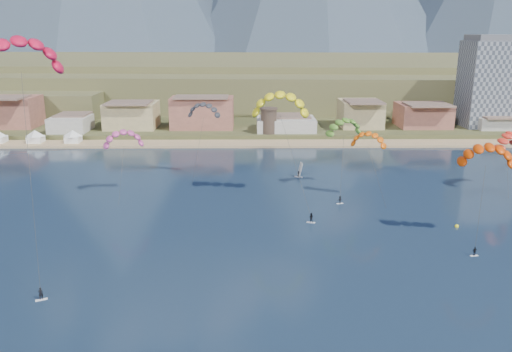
{
  "coord_description": "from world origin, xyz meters",
  "views": [
    {
      "loc": [
        -0.8,
        -57.21,
        34.94
      ],
      "look_at": [
        0.0,
        32.0,
        10.0
      ],
      "focal_mm": 36.28,
      "sensor_mm": 36.0,
      "label": 1
    }
  ],
  "objects_px": {
    "kitesurfer_orange": "(487,151)",
    "kitesurfer_red": "(18,49)",
    "kitesurfer_yellow": "(280,100)",
    "watchtower": "(269,120)",
    "buoy": "(457,226)",
    "windsurfer": "(299,172)",
    "kitesurfer_green": "(344,125)",
    "apartment_tower": "(492,82)"
  },
  "relations": [
    {
      "from": "watchtower",
      "to": "windsurfer",
      "type": "bearing_deg",
      "value": -82.66
    },
    {
      "from": "kitesurfer_green",
      "to": "windsurfer",
      "type": "relative_size",
      "value": 5.04
    },
    {
      "from": "kitesurfer_orange",
      "to": "buoy",
      "type": "xyz_separation_m",
      "value": [
        -1.53,
        5.27,
        -15.49
      ]
    },
    {
      "from": "kitesurfer_green",
      "to": "kitesurfer_orange",
      "type": "bearing_deg",
      "value": -58.17
    },
    {
      "from": "kitesurfer_red",
      "to": "buoy",
      "type": "distance_m",
      "value": 79.53
    },
    {
      "from": "kitesurfer_orange",
      "to": "windsurfer",
      "type": "distance_m",
      "value": 50.59
    },
    {
      "from": "kitesurfer_orange",
      "to": "kitesurfer_red",
      "type": "bearing_deg",
      "value": -173.95
    },
    {
      "from": "watchtower",
      "to": "kitesurfer_orange",
      "type": "distance_m",
      "value": 93.82
    },
    {
      "from": "kitesurfer_yellow",
      "to": "windsurfer",
      "type": "bearing_deg",
      "value": 70.27
    },
    {
      "from": "kitesurfer_yellow",
      "to": "buoy",
      "type": "bearing_deg",
      "value": -29.57
    },
    {
      "from": "watchtower",
      "to": "kitesurfer_orange",
      "type": "xyz_separation_m",
      "value": [
        33.81,
        -87.02,
        9.25
      ]
    },
    {
      "from": "apartment_tower",
      "to": "buoy",
      "type": "bearing_deg",
      "value": -116.49
    },
    {
      "from": "kitesurfer_green",
      "to": "buoy",
      "type": "xyz_separation_m",
      "value": [
        17.23,
        -24.95,
        -14.74
      ]
    },
    {
      "from": "apartment_tower",
      "to": "watchtower",
      "type": "distance_m",
      "value": 82.02
    },
    {
      "from": "kitesurfer_green",
      "to": "windsurfer",
      "type": "bearing_deg",
      "value": 133.18
    },
    {
      "from": "apartment_tower",
      "to": "kitesurfer_red",
      "type": "distance_m",
      "value": 162.02
    },
    {
      "from": "windsurfer",
      "to": "apartment_tower",
      "type": "bearing_deg",
      "value": 39.65
    },
    {
      "from": "kitesurfer_yellow",
      "to": "watchtower",
      "type": "bearing_deg",
      "value": 90.21
    },
    {
      "from": "buoy",
      "to": "kitesurfer_orange",
      "type": "bearing_deg",
      "value": -73.82
    },
    {
      "from": "watchtower",
      "to": "apartment_tower",
      "type": "bearing_deg",
      "value": 9.93
    },
    {
      "from": "kitesurfer_red",
      "to": "windsurfer",
      "type": "relative_size",
      "value": 9.84
    },
    {
      "from": "apartment_tower",
      "to": "windsurfer",
      "type": "xyz_separation_m",
      "value": [
        -73.91,
        -61.25,
        -16.65
      ]
    },
    {
      "from": "kitesurfer_red",
      "to": "buoy",
      "type": "height_order",
      "value": "kitesurfer_red"
    },
    {
      "from": "apartment_tower",
      "to": "buoy",
      "type": "distance_m",
      "value": 108.44
    },
    {
      "from": "windsurfer",
      "to": "buoy",
      "type": "distance_m",
      "value": 43.33
    },
    {
      "from": "kitesurfer_green",
      "to": "buoy",
      "type": "relative_size",
      "value": 24.48
    },
    {
      "from": "apartment_tower",
      "to": "kitesurfer_red",
      "type": "relative_size",
      "value": 0.88
    },
    {
      "from": "windsurfer",
      "to": "kitesurfer_red",
      "type": "bearing_deg",
      "value": -133.63
    },
    {
      "from": "apartment_tower",
      "to": "kitesurfer_green",
      "type": "xyz_separation_m",
      "value": [
        -64.95,
        -70.8,
        -2.95
      ]
    },
    {
      "from": "kitesurfer_yellow",
      "to": "kitesurfer_green",
      "type": "xyz_separation_m",
      "value": [
        14.82,
        6.77,
        -6.31
      ]
    },
    {
      "from": "apartment_tower",
      "to": "windsurfer",
      "type": "distance_m",
      "value": 97.42
    },
    {
      "from": "watchtower",
      "to": "kitesurfer_green",
      "type": "xyz_separation_m",
      "value": [
        15.05,
        -56.8,
        8.5
      ]
    },
    {
      "from": "kitesurfer_red",
      "to": "apartment_tower",
      "type": "bearing_deg",
      "value": 42.38
    },
    {
      "from": "kitesurfer_red",
      "to": "buoy",
      "type": "bearing_deg",
      "value": 10.31
    },
    {
      "from": "kitesurfer_red",
      "to": "kitesurfer_orange",
      "type": "xyz_separation_m",
      "value": [
        73.01,
        7.73,
        -16.87
      ]
    },
    {
      "from": "windsurfer",
      "to": "kitesurfer_orange",
      "type": "bearing_deg",
      "value": -55.12
    },
    {
      "from": "watchtower",
      "to": "kitesurfer_red",
      "type": "relative_size",
      "value": 0.24
    },
    {
      "from": "kitesurfer_yellow",
      "to": "kitesurfer_orange",
      "type": "distance_m",
      "value": 41.33
    },
    {
      "from": "kitesurfer_red",
      "to": "kitesurfer_orange",
      "type": "relative_size",
      "value": 1.97
    },
    {
      "from": "watchtower",
      "to": "windsurfer",
      "type": "distance_m",
      "value": 47.92
    },
    {
      "from": "kitesurfer_red",
      "to": "kitesurfer_orange",
      "type": "bearing_deg",
      "value": 6.05
    },
    {
      "from": "buoy",
      "to": "windsurfer",
      "type": "bearing_deg",
      "value": 127.2
    }
  ]
}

